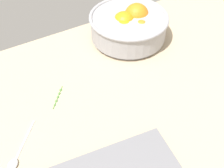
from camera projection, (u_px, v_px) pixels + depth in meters
The scene contains 4 objects.
ground_plane at pixel (109, 114), 80.43cm from camera, with size 145.20×80.83×3.00cm, color tan.
fruit_bowl at pixel (129, 26), 98.48cm from camera, with size 26.69×26.69×11.50cm.
spoon at pixel (18, 153), 69.75cm from camera, with size 10.69×12.08×1.00cm.
herb_sprig_0 at pixel (58, 96), 82.78cm from camera, with size 5.79×6.92×0.83cm.
Camera 1 is at (-24.29, -43.94, 61.89)cm, focal length 46.59 mm.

